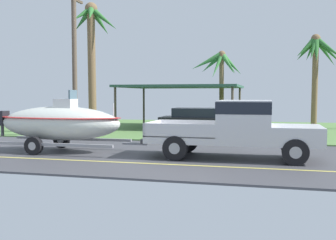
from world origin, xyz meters
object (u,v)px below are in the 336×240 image
object	(u,v)px
carport_awning	(182,87)
palm_tree_near_right	(220,68)
pickup_truck_towing	(244,127)
palm_tree_far_left	(92,39)
boat_on_trailer	(60,123)
parked_sedan_near	(199,121)
utility_pole	(74,60)
palm_tree_near_left	(316,57)

from	to	relation	value
carport_awning	palm_tree_near_right	bearing A→B (deg)	27.44
pickup_truck_towing	palm_tree_far_left	bearing A→B (deg)	142.32
carport_awning	palm_tree_near_right	xyz separation A→B (m)	(2.22, 1.15, 1.23)
boat_on_trailer	carport_awning	world-z (taller)	carport_awning
pickup_truck_towing	carport_awning	size ratio (longest dim) A/B	0.80
parked_sedan_near	utility_pole	bearing A→B (deg)	-145.52
carport_awning	palm_tree_near_left	distance (m)	8.12
carport_awning	palm_tree_near_left	xyz separation A→B (m)	(7.74, -1.90, 1.56)
boat_on_trailer	utility_pole	world-z (taller)	utility_pole
boat_on_trailer	palm_tree_near_right	distance (m)	13.49
pickup_truck_towing	palm_tree_near_right	distance (m)	12.95
boat_on_trailer	pickup_truck_towing	bearing A→B (deg)	-0.00
parked_sedan_near	palm_tree_near_left	distance (m)	7.12
boat_on_trailer	carport_awning	xyz separation A→B (m)	(2.20, 11.29, 1.51)
palm_tree_near_right	pickup_truck_towing	bearing A→B (deg)	-79.41
pickup_truck_towing	utility_pole	xyz separation A→B (m)	(-8.58, 4.81, 2.79)
parked_sedan_near	palm_tree_near_right	size ratio (longest dim) A/B	0.89
pickup_truck_towing	parked_sedan_near	bearing A→B (deg)	108.98
pickup_truck_towing	utility_pole	bearing A→B (deg)	150.72
pickup_truck_towing	palm_tree_far_left	xyz separation A→B (m)	(-8.39, 6.48, 3.99)
utility_pole	palm_tree_near_right	bearing A→B (deg)	50.69
palm_tree_far_left	pickup_truck_towing	bearing A→B (deg)	-37.68
carport_awning	utility_pole	distance (m)	7.74
carport_awning	palm_tree_far_left	xyz separation A→B (m)	(-3.85, -4.81, 2.47)
palm_tree_near_left	utility_pole	world-z (taller)	utility_pole
palm_tree_near_right	utility_pole	xyz separation A→B (m)	(-6.25, -7.63, 0.03)
carport_awning	palm_tree_far_left	bearing A→B (deg)	-128.61
palm_tree_far_left	palm_tree_near_left	bearing A→B (deg)	14.12
parked_sedan_near	palm_tree_near_left	size ratio (longest dim) A/B	0.83
parked_sedan_near	palm_tree_near_right	world-z (taller)	palm_tree_near_right
carport_awning	utility_pole	size ratio (longest dim) A/B	0.98
palm_tree_far_left	boat_on_trailer	bearing A→B (deg)	-75.76
palm_tree_near_right	palm_tree_near_left	bearing A→B (deg)	-28.93
palm_tree_far_left	carport_awning	bearing A→B (deg)	51.39
pickup_truck_towing	carport_awning	xyz separation A→B (m)	(-4.54, 11.29, 1.52)
carport_awning	boat_on_trailer	bearing A→B (deg)	-101.04
palm_tree_near_left	carport_awning	bearing A→B (deg)	166.19
parked_sedan_near	utility_pole	xyz separation A→B (m)	(-5.60, -3.85, 3.18)
parked_sedan_near	palm_tree_near_left	xyz separation A→B (m)	(6.17, 0.74, 3.47)
carport_awning	palm_tree_far_left	size ratio (longest dim) A/B	1.04
boat_on_trailer	palm_tree_near_left	distance (m)	14.01
pickup_truck_towing	boat_on_trailer	size ratio (longest dim) A/B	0.97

